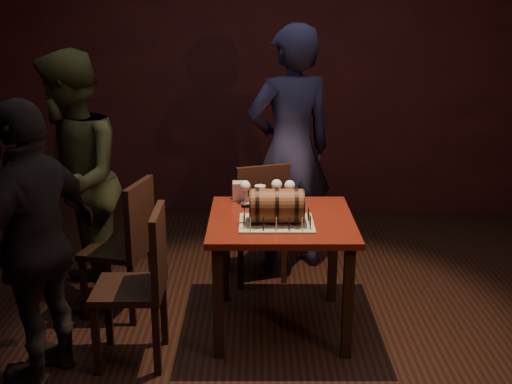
{
  "coord_description": "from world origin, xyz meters",
  "views": [
    {
      "loc": [
        -0.08,
        -3.63,
        2.06
      ],
      "look_at": [
        -0.08,
        0.05,
        0.95
      ],
      "focal_mm": 45.0,
      "sensor_mm": 36.0,
      "label": 1
    }
  ],
  "objects_px": {
    "person_left_rear": "(72,182)",
    "barrel_cake": "(277,206)",
    "wine_glass_left": "(245,187)",
    "pint_of_ale": "(260,197)",
    "chair_left_front": "(142,278)",
    "person_left_front": "(36,244)",
    "person_back": "(290,151)",
    "pub_table": "(281,234)",
    "chair_back": "(259,216)",
    "wine_glass_right": "(290,187)",
    "chair_left_rear": "(127,241)",
    "wine_glass_mid": "(277,186)"
  },
  "relations": [
    {
      "from": "wine_glass_mid",
      "to": "pint_of_ale",
      "type": "height_order",
      "value": "wine_glass_mid"
    },
    {
      "from": "wine_glass_right",
      "to": "person_left_rear",
      "type": "height_order",
      "value": "person_left_rear"
    },
    {
      "from": "barrel_cake",
      "to": "person_left_front",
      "type": "bearing_deg",
      "value": -161.33
    },
    {
      "from": "wine_glass_left",
      "to": "chair_left_front",
      "type": "height_order",
      "value": "chair_left_front"
    },
    {
      "from": "wine_glass_left",
      "to": "person_left_front",
      "type": "height_order",
      "value": "person_left_front"
    },
    {
      "from": "wine_glass_right",
      "to": "person_back",
      "type": "height_order",
      "value": "person_back"
    },
    {
      "from": "wine_glass_mid",
      "to": "chair_back",
      "type": "height_order",
      "value": "chair_back"
    },
    {
      "from": "wine_glass_mid",
      "to": "wine_glass_right",
      "type": "relative_size",
      "value": 1.0
    },
    {
      "from": "chair_left_front",
      "to": "person_back",
      "type": "distance_m",
      "value": 1.72
    },
    {
      "from": "chair_left_rear",
      "to": "person_left_rear",
      "type": "height_order",
      "value": "person_left_rear"
    },
    {
      "from": "chair_left_front",
      "to": "person_back",
      "type": "xyz_separation_m",
      "value": [
        0.92,
        1.4,
        0.43
      ]
    },
    {
      "from": "wine_glass_right",
      "to": "pint_of_ale",
      "type": "xyz_separation_m",
      "value": [
        -0.2,
        -0.09,
        -0.05
      ]
    },
    {
      "from": "wine_glass_left",
      "to": "person_left_front",
      "type": "distance_m",
      "value": 1.4
    },
    {
      "from": "chair_left_front",
      "to": "person_left_front",
      "type": "height_order",
      "value": "person_left_front"
    },
    {
      "from": "pint_of_ale",
      "to": "person_left_front",
      "type": "distance_m",
      "value": 1.44
    },
    {
      "from": "wine_glass_left",
      "to": "wine_glass_mid",
      "type": "bearing_deg",
      "value": 8.42
    },
    {
      "from": "person_left_front",
      "to": "pub_table",
      "type": "bearing_deg",
      "value": 135.05
    },
    {
      "from": "chair_back",
      "to": "person_left_front",
      "type": "bearing_deg",
      "value": -133.74
    },
    {
      "from": "pint_of_ale",
      "to": "person_left_front",
      "type": "bearing_deg",
      "value": -147.74
    },
    {
      "from": "wine_glass_right",
      "to": "person_back",
      "type": "distance_m",
      "value": 0.71
    },
    {
      "from": "wine_glass_right",
      "to": "person_left_rear",
      "type": "bearing_deg",
      "value": 176.99
    },
    {
      "from": "barrel_cake",
      "to": "pint_of_ale",
      "type": "relative_size",
      "value": 2.54
    },
    {
      "from": "wine_glass_mid",
      "to": "person_left_rear",
      "type": "xyz_separation_m",
      "value": [
        -1.38,
        0.06,
        0.01
      ]
    },
    {
      "from": "person_back",
      "to": "chair_left_rear",
      "type": "bearing_deg",
      "value": 14.63
    },
    {
      "from": "wine_glass_left",
      "to": "pint_of_ale",
      "type": "xyz_separation_m",
      "value": [
        0.1,
        -0.08,
        -0.05
      ]
    },
    {
      "from": "person_back",
      "to": "person_left_front",
      "type": "relative_size",
      "value": 1.2
    },
    {
      "from": "barrel_cake",
      "to": "wine_glass_left",
      "type": "relative_size",
      "value": 2.36
    },
    {
      "from": "chair_left_front",
      "to": "person_left_front",
      "type": "relative_size",
      "value": 0.59
    },
    {
      "from": "wine_glass_left",
      "to": "person_left_rear",
      "type": "bearing_deg",
      "value": 175.74
    },
    {
      "from": "barrel_cake",
      "to": "wine_glass_left",
      "type": "xyz_separation_m",
      "value": [
        -0.2,
        0.4,
        0.0
      ]
    },
    {
      "from": "pub_table",
      "to": "pint_of_ale",
      "type": "distance_m",
      "value": 0.31
    },
    {
      "from": "pub_table",
      "to": "wine_glass_left",
      "type": "distance_m",
      "value": 0.43
    },
    {
      "from": "chair_left_rear",
      "to": "pint_of_ale",
      "type": "bearing_deg",
      "value": 0.76
    },
    {
      "from": "pint_of_ale",
      "to": "person_left_rear",
      "type": "xyz_separation_m",
      "value": [
        -1.27,
        0.17,
        0.06
      ]
    },
    {
      "from": "chair_left_front",
      "to": "person_back",
      "type": "bearing_deg",
      "value": 56.76
    },
    {
      "from": "person_left_front",
      "to": "wine_glass_mid",
      "type": "bearing_deg",
      "value": 145.94
    },
    {
      "from": "pub_table",
      "to": "chair_left_rear",
      "type": "relative_size",
      "value": 0.97
    },
    {
      "from": "person_left_rear",
      "to": "wine_glass_left",
      "type": "bearing_deg",
      "value": 70.53
    },
    {
      "from": "pint_of_ale",
      "to": "chair_left_rear",
      "type": "distance_m",
      "value": 0.93
    },
    {
      "from": "chair_left_rear",
      "to": "wine_glass_right",
      "type": "bearing_deg",
      "value": 5.31
    },
    {
      "from": "pub_table",
      "to": "chair_left_front",
      "type": "bearing_deg",
      "value": -153.89
    },
    {
      "from": "pub_table",
      "to": "wine_glass_right",
      "type": "relative_size",
      "value": 5.59
    },
    {
      "from": "person_back",
      "to": "person_left_rear",
      "type": "bearing_deg",
      "value": 1.47
    },
    {
      "from": "chair_back",
      "to": "person_left_front",
      "type": "relative_size",
      "value": 0.59
    },
    {
      "from": "chair_back",
      "to": "person_left_rear",
      "type": "xyz_separation_m",
      "value": [
        -1.26,
        -0.33,
        0.36
      ]
    },
    {
      "from": "pint_of_ale",
      "to": "person_back",
      "type": "xyz_separation_m",
      "value": [
        0.24,
        0.79,
        0.13
      ]
    },
    {
      "from": "pub_table",
      "to": "person_back",
      "type": "xyz_separation_m",
      "value": [
        0.1,
        1.0,
        0.31
      ]
    },
    {
      "from": "person_left_rear",
      "to": "barrel_cake",
      "type": "bearing_deg",
      "value": 55.12
    },
    {
      "from": "wine_glass_left",
      "to": "pint_of_ale",
      "type": "bearing_deg",
      "value": -38.41
    },
    {
      "from": "pub_table",
      "to": "chair_back",
      "type": "relative_size",
      "value": 0.97
    }
  ]
}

